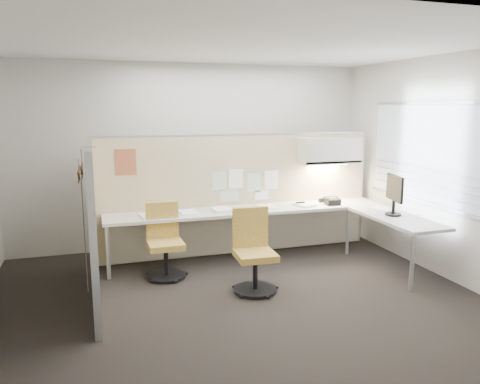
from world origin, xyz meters
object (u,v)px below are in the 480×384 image
object	(u,v)px
chair_left	(165,243)
chair_right	(254,253)
phone	(332,201)
desk	(274,218)
monitor	(394,192)

from	to	relation	value
chair_left	chair_right	size ratio (longest dim) A/B	0.97
chair_right	phone	world-z (taller)	chair_right
desk	chair_left	world-z (taller)	chair_left
desk	chair_right	xyz separation A→B (m)	(-0.65, -0.98, -0.15)
chair_right	desk	bearing A→B (deg)	59.24
monitor	phone	size ratio (longest dim) A/B	2.41
desk	phone	world-z (taller)	phone
desk	phone	xyz separation A→B (m)	(0.94, 0.06, 0.18)
desk	phone	bearing A→B (deg)	3.56
chair_left	monitor	xyz separation A→B (m)	(2.95, -0.61, 0.60)
chair_left	chair_right	world-z (taller)	chair_right
chair_left	chair_right	bearing A→B (deg)	-40.84
desk	phone	distance (m)	0.95
desk	monitor	size ratio (longest dim) A/B	7.48
phone	chair_right	bearing A→B (deg)	-142.23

